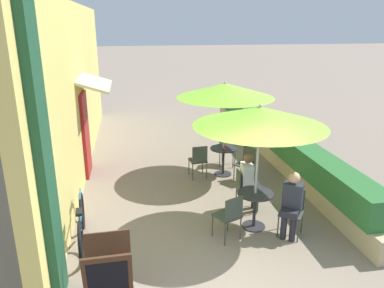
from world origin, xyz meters
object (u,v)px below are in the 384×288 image
(cafe_chair_near_right, at_px, (230,214))
(seated_patron_near_back, at_px, (292,202))
(patio_table_mid, at_px, (223,157))
(bicycle_leaning, at_px, (81,225))
(patio_umbrella_near, at_px, (260,116))
(cafe_chair_near_back, at_px, (292,208))
(cafe_chair_mid_left, at_px, (225,147))
(seated_patron_near_left, at_px, (249,180))
(cafe_chair_near_left, at_px, (243,187))
(menu_board, at_px, (109,274))
(cafe_chair_mid_back, at_px, (247,161))
(cafe_chair_mid_right, at_px, (199,159))
(coffee_cup_mid, at_px, (225,147))
(patio_umbrella_mid, at_px, (225,90))
(patio_table_near, at_px, (255,204))

(cafe_chair_near_right, bearing_deg, seated_patron_near_back, -28.18)
(patio_table_mid, bearing_deg, bicycle_leaning, -140.36)
(patio_umbrella_near, xyz_separation_m, cafe_chair_near_right, (-0.59, -0.35, -1.66))
(cafe_chair_near_back, bearing_deg, cafe_chair_mid_left, -49.49)
(patio_umbrella_near, distance_m, seated_patron_near_left, 1.64)
(cafe_chair_near_right, bearing_deg, cafe_chair_near_left, 36.41)
(seated_patron_near_left, relative_size, menu_board, 1.32)
(cafe_chair_mid_left, xyz_separation_m, cafe_chair_mid_back, (0.25, -1.16, 0.00))
(menu_board, bearing_deg, patio_table_mid, 55.61)
(cafe_chair_near_right, relative_size, cafe_chair_near_back, 1.00)
(seated_patron_near_left, relative_size, cafe_chair_mid_right, 1.44)
(coffee_cup_mid, bearing_deg, patio_table_mid, 98.33)
(cafe_chair_near_back, bearing_deg, bicycle_leaning, 30.87)
(seated_patron_near_back, xyz_separation_m, patio_table_mid, (-0.48, 3.05, -0.20))
(coffee_cup_mid, bearing_deg, patio_umbrella_mid, 98.33)
(cafe_chair_mid_back, bearing_deg, cafe_chair_near_back, 146.27)
(patio_umbrella_near, bearing_deg, cafe_chair_near_back, -28.82)
(patio_table_near, distance_m, menu_board, 3.09)
(seated_patron_near_left, height_order, cafe_chair_near_back, seated_patron_near_left)
(cafe_chair_mid_back, distance_m, menu_board, 4.89)
(cafe_chair_mid_back, bearing_deg, patio_umbrella_mid, 6.41)
(patio_umbrella_near, distance_m, cafe_chair_mid_right, 3.06)
(coffee_cup_mid, relative_size, menu_board, 0.09)
(seated_patron_near_left, relative_size, bicycle_leaning, 0.69)
(cafe_chair_near_left, bearing_deg, seated_patron_near_back, 31.65)
(cafe_chair_mid_back, bearing_deg, cafe_chair_mid_right, 36.41)
(cafe_chair_near_right, relative_size, menu_board, 0.92)
(cafe_chair_near_left, relative_size, cafe_chair_near_back, 1.00)
(seated_patron_near_back, distance_m, coffee_cup_mid, 3.00)
(cafe_chair_near_left, relative_size, cafe_chair_mid_left, 1.00)
(patio_umbrella_mid, distance_m, cafe_chair_mid_left, 1.80)
(patio_table_mid, xyz_separation_m, cafe_chair_mid_right, (-0.67, -0.14, 0.03))
(cafe_chair_mid_left, bearing_deg, seated_patron_near_back, 28.45)
(cafe_chair_mid_right, relative_size, bicycle_leaning, 0.48)
(seated_patron_near_left, relative_size, cafe_chair_mid_back, 1.44)
(cafe_chair_near_left, distance_m, cafe_chair_mid_left, 2.61)
(cafe_chair_near_left, bearing_deg, cafe_chair_near_back, 36.41)
(patio_table_mid, relative_size, bicycle_leaning, 0.40)
(cafe_chair_near_back, bearing_deg, cafe_chair_near_left, -23.59)
(patio_umbrella_mid, xyz_separation_m, coffee_cup_mid, (0.01, -0.09, -1.42))
(seated_patron_near_left, distance_m, menu_board, 3.57)
(cafe_chair_near_left, xyz_separation_m, coffee_cup_mid, (0.08, 1.86, 0.24))
(cafe_chair_near_back, relative_size, patio_table_mid, 1.22)
(patio_umbrella_near, distance_m, cafe_chair_mid_left, 3.69)
(patio_table_near, relative_size, patio_umbrella_near, 0.30)
(patio_table_near, relative_size, cafe_chair_near_right, 0.82)
(cafe_chair_mid_right, bearing_deg, bicycle_leaning, -141.03)
(cafe_chair_near_left, bearing_deg, coffee_cup_mid, -177.32)
(seated_patron_near_left, xyz_separation_m, patio_umbrella_mid, (-0.04, 1.96, 1.49))
(seated_patron_near_back, xyz_separation_m, cafe_chair_mid_back, (-0.02, 2.55, -0.17))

